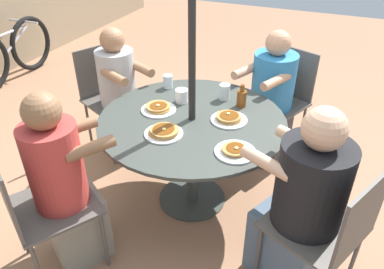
# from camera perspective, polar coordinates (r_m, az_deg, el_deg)

# --- Properties ---
(ground_plane) EXTENTS (12.00, 12.00, 0.00)m
(ground_plane) POSITION_cam_1_polar(r_m,az_deg,el_deg) (2.97, 0.00, -9.69)
(ground_plane) COLOR #9E7051
(patio_table) EXTENTS (1.28, 1.28, 0.72)m
(patio_table) POSITION_cam_1_polar(r_m,az_deg,el_deg) (2.60, 0.00, 0.37)
(patio_table) COLOR #383D38
(patio_table) RESTS_ON ground
(umbrella_pole) EXTENTS (0.05, 0.05, 2.13)m
(umbrella_pole) POSITION_cam_1_polar(r_m,az_deg,el_deg) (2.39, 0.00, 9.47)
(umbrella_pole) COLOR black
(umbrella_pole) RESTS_ON ground
(patio_chair_north) EXTENTS (0.61, 0.61, 0.91)m
(patio_chair_north) POSITION_cam_1_polar(r_m,az_deg,el_deg) (3.38, 13.48, 6.01)
(patio_chair_north) COLOR #514C47
(patio_chair_north) RESTS_ON ground
(diner_north) EXTENTS (0.57, 0.50, 1.13)m
(diner_north) POSITION_cam_1_polar(r_m,az_deg,el_deg) (3.26, 11.63, 4.76)
(diner_north) COLOR #3D3D42
(diner_north) RESTS_ON ground
(patio_chair_east) EXTENTS (0.61, 0.61, 0.91)m
(patio_chair_east) POSITION_cam_1_polar(r_m,az_deg,el_deg) (3.42, -12.46, 6.41)
(patio_chair_east) COLOR #514C47
(patio_chair_east) RESTS_ON ground
(diner_east) EXTENTS (0.46, 0.53, 1.14)m
(diner_east) POSITION_cam_1_polar(r_m,az_deg,el_deg) (3.28, -10.82, 5.36)
(diner_east) COLOR beige
(diner_east) RESTS_ON ground
(patio_chair_south) EXTENTS (0.64, 0.64, 0.91)m
(patio_chair_south) POSITION_cam_1_polar(r_m,az_deg,el_deg) (2.33, -22.73, -9.72)
(patio_chair_south) COLOR #514C47
(patio_chair_south) RESTS_ON ground
(diner_south) EXTENTS (0.53, 0.49, 1.19)m
(diner_south) POSITION_cam_1_polar(r_m,az_deg,el_deg) (2.33, -18.73, -7.90)
(diner_south) COLOR gray
(diner_south) RESTS_ON ground
(patio_chair_west) EXTENTS (0.62, 0.62, 0.91)m
(patio_chair_west) POSITION_cam_1_polar(r_m,az_deg,el_deg) (2.15, 20.35, -13.12)
(patio_chair_west) COLOR #514C47
(patio_chair_west) RESTS_ON ground
(diner_west) EXTENTS (0.54, 0.60, 1.18)m
(diner_west) POSITION_cam_1_polar(r_m,az_deg,el_deg) (2.20, 16.32, -10.83)
(diner_west) COLOR slate
(diner_west) RESTS_ON ground
(pancake_plate_a) EXTENTS (0.25, 0.25, 0.05)m
(pancake_plate_a) POSITION_cam_1_polar(r_m,az_deg,el_deg) (2.52, 5.64, 2.47)
(pancake_plate_a) COLOR white
(pancake_plate_a) RESTS_ON patio_table
(pancake_plate_b) EXTENTS (0.25, 0.25, 0.05)m
(pancake_plate_b) POSITION_cam_1_polar(r_m,az_deg,el_deg) (2.37, -4.32, 0.40)
(pancake_plate_b) COLOR white
(pancake_plate_b) RESTS_ON patio_table
(pancake_plate_c) EXTENTS (0.25, 0.25, 0.05)m
(pancake_plate_c) POSITION_cam_1_polar(r_m,az_deg,el_deg) (2.64, -5.12, 3.99)
(pancake_plate_c) COLOR white
(pancake_plate_c) RESTS_ON patio_table
(pancake_plate_d) EXTENTS (0.25, 0.25, 0.05)m
(pancake_plate_d) POSITION_cam_1_polar(r_m,az_deg,el_deg) (2.21, 6.59, -2.47)
(pancake_plate_d) COLOR white
(pancake_plate_d) RESTS_ON patio_table
(syrup_bottle) EXTENTS (0.09, 0.07, 0.17)m
(syrup_bottle) POSITION_cam_1_polar(r_m,az_deg,el_deg) (2.69, 7.58, 5.56)
(syrup_bottle) COLOR brown
(syrup_bottle) RESTS_ON patio_table
(coffee_cup) EXTENTS (0.09, 0.09, 0.10)m
(coffee_cup) POSITION_cam_1_polar(r_m,az_deg,el_deg) (2.73, -1.59, 5.91)
(coffee_cup) COLOR white
(coffee_cup) RESTS_ON patio_table
(drinking_glass_a) EXTENTS (0.08, 0.08, 0.12)m
(drinking_glass_a) POSITION_cam_1_polar(r_m,az_deg,el_deg) (2.78, 4.98, 6.49)
(drinking_glass_a) COLOR silver
(drinking_glass_a) RESTS_ON patio_table
(drinking_glass_b) EXTENTS (0.07, 0.07, 0.10)m
(drinking_glass_b) POSITION_cam_1_polar(r_m,az_deg,el_deg) (2.95, -3.69, 8.07)
(drinking_glass_b) COLOR silver
(drinking_glass_b) RESTS_ON patio_table
(bicycle) EXTENTS (1.46, 0.44, 0.72)m
(bicycle) POSITION_cam_1_polar(r_m,az_deg,el_deg) (5.24, -26.04, 11.17)
(bicycle) COLOR black
(bicycle) RESTS_ON ground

